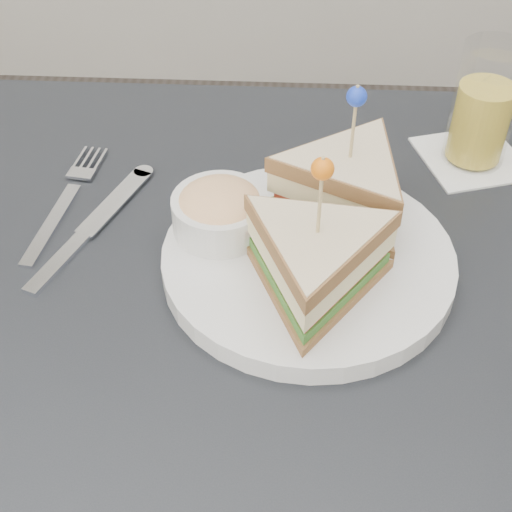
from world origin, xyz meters
The scene contains 5 objects.
table centered at (0.00, 0.00, 0.67)m, with size 0.80×0.80×0.75m.
plate_meal centered at (0.06, 0.06, 0.80)m, with size 0.38×0.38×0.17m.
cutlery_fork centered at (-0.20, 0.15, 0.75)m, with size 0.05×0.21×0.01m.
cutlery_knife centered at (-0.17, 0.09, 0.75)m, with size 0.10×0.21×0.01m.
drink_set centered at (0.25, 0.24, 0.81)m, with size 0.14×0.14×0.14m.
Camera 1 is at (0.03, -0.46, 1.24)m, focal length 50.00 mm.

